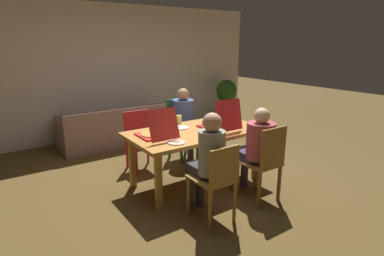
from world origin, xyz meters
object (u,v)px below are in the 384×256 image
person_0 (185,118)px  drinking_glass_2 (237,118)px  chair_0 (180,128)px  drinking_glass_1 (228,117)px  plate_0 (179,127)px  couch (117,129)px  person_2 (208,157)px  potted_plant (226,98)px  chair_3 (139,136)px  chair_2 (216,179)px  drinking_glass_0 (179,120)px  pizza_box_0 (219,124)px  plate_1 (176,142)px  pizza_box_1 (156,133)px  person_1 (256,145)px  dining_table (196,136)px  chair_1 (265,162)px

person_0 → drinking_glass_2: person_0 is taller
chair_0 → drinking_glass_1: (0.33, -0.82, 0.31)m
plate_0 → couch: 2.15m
chair_0 → person_2: bearing=-113.5°
chair_0 → potted_plant: potted_plant is taller
plate_0 → couch: bearing=93.4°
person_0 → chair_3: (-0.77, 0.13, -0.20)m
chair_2 → drinking_glass_0: bearing=74.0°
plate_0 → drinking_glass_1: drinking_glass_1 is taller
pizza_box_0 → plate_1: (-0.82, -0.21, -0.05)m
chair_2 → drinking_glass_2: (1.16, 0.96, 0.31)m
person_2 → pizza_box_0: bearing=43.8°
person_2 → potted_plant: (3.05, 3.25, -0.12)m
pizza_box_0 → pizza_box_1: pizza_box_0 is taller
person_1 → potted_plant: (2.28, 3.22, -0.11)m
dining_table → person_2: bearing=-117.1°
pizza_box_0 → person_2: bearing=-136.2°
pizza_box_0 → potted_plant: 3.48m
person_1 → drinking_glass_1: size_ratio=8.82×
pizza_box_1 → potted_plant: bearing=36.8°
chair_3 → plate_0: (0.28, -0.72, 0.25)m
person_0 → drinking_glass_2: bearing=-63.7°
potted_plant → dining_table: bearing=-137.1°
plate_1 → drinking_glass_0: (0.49, 0.73, 0.05)m
chair_1 → drinking_glass_0: chair_1 is taller
potted_plant → couch: bearing=-177.1°
dining_table → pizza_box_1: pizza_box_1 is taller
dining_table → person_0: 0.90m
chair_0 → plate_1: chair_0 is taller
person_2 → potted_plant: 4.46m
chair_1 → plate_1: bearing=145.4°
chair_2 → pizza_box_1: size_ratio=1.74×
couch → person_2: bearing=-92.9°
person_2 → chair_3: bearing=90.0°
chair_0 → couch: (-0.61, 1.35, -0.24)m
couch → chair_3: bearing=-96.5°
pizza_box_0 → pizza_box_1: size_ratio=0.98×
chair_3 → dining_table: bearing=-67.0°
plate_0 → couch: size_ratio=0.12×
plate_1 → drinking_glass_1: bearing=21.1°
pizza_box_0 → plate_0: size_ratio=1.94×
person_0 → plate_1: person_0 is taller
dining_table → drinking_glass_0: size_ratio=14.36×
person_0 → potted_plant: (2.28, 1.64, -0.12)m
person_0 → chair_3: person_0 is taller
chair_1 → potted_plant: bearing=55.9°
person_2 → drinking_glass_2: person_2 is taller
plate_0 → plate_1: plate_1 is taller
pizza_box_0 → drinking_glass_2: (0.45, 0.12, -0.00)m
person_2 → pizza_box_0: person_2 is taller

